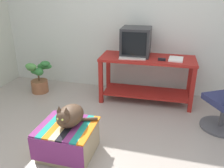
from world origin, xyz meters
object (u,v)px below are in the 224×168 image
Objects in this scene: tv_monitor at (136,42)px; stapler at (162,59)px; ottoman_with_blanket at (68,139)px; keyboard at (132,58)px; desk at (147,72)px; book at (176,59)px; cat at (70,116)px; potted_plant at (39,77)px.

stapler is (0.43, -0.20, -0.19)m from tv_monitor.
tv_monitor is at bearing 74.41° from ottoman_with_blanket.
keyboard reaches higher than ottoman_with_blanket.
stapler is at bearing -31.36° from desk.
keyboard is (-0.01, -0.21, -0.20)m from tv_monitor.
book is 1.86m from cat.
tv_monitor reaches higher than cat.
tv_monitor is 1.15× the size of keyboard.
desk reaches higher than potted_plant.
book reaches higher than potted_plant.
tv_monitor reaches higher than keyboard.
tv_monitor is 1.86m from ottoman_with_blanket.
book is at bearing -5.76° from desk.
tv_monitor is 0.51m from stapler.
book is (0.43, -0.03, 0.25)m from desk.
potted_plant is (-1.65, -0.23, -0.67)m from tv_monitor.
cat is 1.86m from potted_plant.
tv_monitor is 0.67m from book.
desk is 1.73m from ottoman_with_blanket.
desk is 3.57× the size of cat.
stapler reaches higher than ottoman_with_blanket.
ottoman_with_blanket is 0.30m from cat.
potted_plant is at bearing 130.23° from ottoman_with_blanket.
keyboard is at bearing -95.09° from tv_monitor.
keyboard is 0.44m from stapler.
potted_plant is at bearing 92.03° from stapler.
tv_monitor reaches higher than book.
potted_plant is at bearing 173.72° from keyboard.
ottoman_with_blanket is (-0.46, -1.64, -0.77)m from tv_monitor.
desk reaches higher than cat.
stapler is at bearing -26.60° from tv_monitor.
desk is 2.47× the size of ottoman_with_blanket.
desk is at bearing 179.46° from book.
potted_plant is (-1.22, 1.39, -0.20)m from cat.
stapler is at bearing 62.02° from cat.
potted_plant is 2.13m from stapler.
book is (0.64, 0.11, 0.00)m from keyboard.
potted_plant is at bearing -177.15° from desk.
stapler reaches higher than potted_plant.
book is (0.63, -0.10, -0.20)m from tv_monitor.
stapler is (-0.20, -0.10, 0.01)m from book.
keyboard is at bearing 76.67° from cat.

